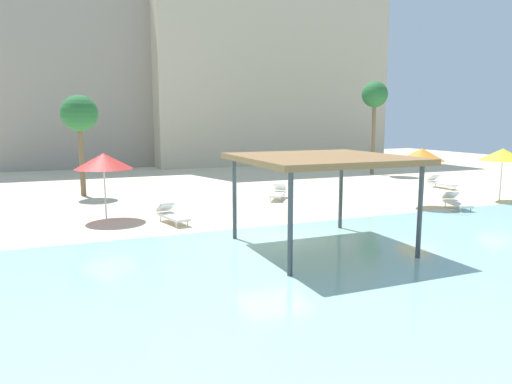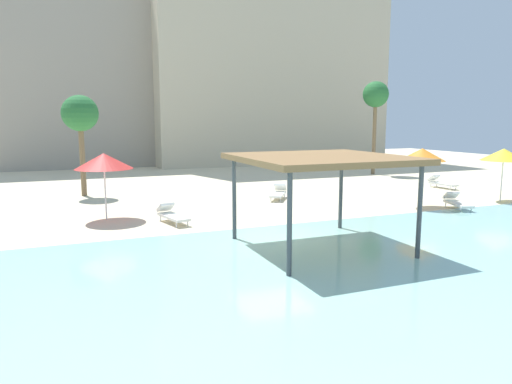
{
  "view_description": "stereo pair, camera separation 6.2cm",
  "coord_description": "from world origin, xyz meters",
  "px_view_note": "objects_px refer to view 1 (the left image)",
  "views": [
    {
      "loc": [
        -6.61,
        -14.57,
        4.05
      ],
      "look_at": [
        0.24,
        2.0,
        1.3
      ],
      "focal_mm": 33.08,
      "sensor_mm": 36.0,
      "label": 1
    },
    {
      "loc": [
        -6.56,
        -14.59,
        4.05
      ],
      "look_at": [
        0.24,
        2.0,
        1.3
      ],
      "focal_mm": 33.08,
      "sensor_mm": 36.0,
      "label": 2
    }
  ],
  "objects_px": {
    "lounge_chair_3": "(172,215)",
    "palm_tree_0": "(375,97)",
    "beach_umbrella_orange_1": "(422,155)",
    "palm_tree_1": "(79,115)",
    "beach_umbrella_yellow_6": "(503,155)",
    "lounge_chair_4": "(440,182)",
    "beach_umbrella_red_4": "(104,161)",
    "lounge_chair_1": "(456,202)",
    "lounge_chair_2": "(278,193)",
    "shade_pavilion": "(321,161)"
  },
  "relations": [
    {
      "from": "beach_umbrella_orange_1",
      "to": "palm_tree_0",
      "type": "height_order",
      "value": "palm_tree_0"
    },
    {
      "from": "lounge_chair_3",
      "to": "lounge_chair_4",
      "type": "bearing_deg",
      "value": 88.36
    },
    {
      "from": "shade_pavilion",
      "to": "beach_umbrella_orange_1",
      "type": "relative_size",
      "value": 1.78
    },
    {
      "from": "beach_umbrella_yellow_6",
      "to": "palm_tree_1",
      "type": "distance_m",
      "value": 21.73
    },
    {
      "from": "shade_pavilion",
      "to": "beach_umbrella_orange_1",
      "type": "distance_m",
      "value": 9.3
    },
    {
      "from": "palm_tree_0",
      "to": "palm_tree_1",
      "type": "relative_size",
      "value": 1.28
    },
    {
      "from": "beach_umbrella_orange_1",
      "to": "lounge_chair_4",
      "type": "xyz_separation_m",
      "value": [
        5.48,
        4.42,
        -2.12
      ]
    },
    {
      "from": "shade_pavilion",
      "to": "lounge_chair_3",
      "type": "distance_m",
      "value": 7.01
    },
    {
      "from": "beach_umbrella_red_4",
      "to": "lounge_chair_1",
      "type": "bearing_deg",
      "value": -13.78
    },
    {
      "from": "beach_umbrella_orange_1",
      "to": "palm_tree_0",
      "type": "relative_size",
      "value": 0.4
    },
    {
      "from": "beach_umbrella_orange_1",
      "to": "lounge_chair_2",
      "type": "bearing_deg",
      "value": 139.5
    },
    {
      "from": "lounge_chair_3",
      "to": "beach_umbrella_orange_1",
      "type": "bearing_deg",
      "value": 72.18
    },
    {
      "from": "lounge_chair_1",
      "to": "palm_tree_1",
      "type": "xyz_separation_m",
      "value": [
        -15.64,
        10.5,
        3.96
      ]
    },
    {
      "from": "beach_umbrella_orange_1",
      "to": "lounge_chair_4",
      "type": "distance_m",
      "value": 7.36
    },
    {
      "from": "palm_tree_1",
      "to": "palm_tree_0",
      "type": "bearing_deg",
      "value": 7.38
    },
    {
      "from": "palm_tree_0",
      "to": "beach_umbrella_red_4",
      "type": "bearing_deg",
      "value": -154.72
    },
    {
      "from": "shade_pavilion",
      "to": "lounge_chair_4",
      "type": "distance_m",
      "value": 16.47
    },
    {
      "from": "lounge_chair_2",
      "to": "palm_tree_0",
      "type": "xyz_separation_m",
      "value": [
        11.39,
        7.59,
        5.39
      ]
    },
    {
      "from": "shade_pavilion",
      "to": "lounge_chair_3",
      "type": "relative_size",
      "value": 2.47
    },
    {
      "from": "shade_pavilion",
      "to": "lounge_chair_2",
      "type": "relative_size",
      "value": 2.57
    },
    {
      "from": "beach_umbrella_orange_1",
      "to": "lounge_chair_3",
      "type": "distance_m",
      "value": 11.8
    },
    {
      "from": "beach_umbrella_orange_1",
      "to": "palm_tree_0",
      "type": "xyz_separation_m",
      "value": [
        6.13,
        12.07,
        3.27
      ]
    },
    {
      "from": "lounge_chair_2",
      "to": "palm_tree_0",
      "type": "height_order",
      "value": "palm_tree_0"
    },
    {
      "from": "shade_pavilion",
      "to": "lounge_chair_1",
      "type": "height_order",
      "value": "shade_pavilion"
    },
    {
      "from": "lounge_chair_3",
      "to": "palm_tree_0",
      "type": "bearing_deg",
      "value": 108.98
    },
    {
      "from": "beach_umbrella_yellow_6",
      "to": "palm_tree_1",
      "type": "xyz_separation_m",
      "value": [
        -19.35,
        9.69,
        1.95
      ]
    },
    {
      "from": "beach_umbrella_yellow_6",
      "to": "lounge_chair_1",
      "type": "xyz_separation_m",
      "value": [
        -3.71,
        -0.81,
        -2.01
      ]
    },
    {
      "from": "lounge_chair_4",
      "to": "palm_tree_1",
      "type": "bearing_deg",
      "value": -108.58
    },
    {
      "from": "shade_pavilion",
      "to": "lounge_chair_3",
      "type": "height_order",
      "value": "shade_pavilion"
    },
    {
      "from": "beach_umbrella_yellow_6",
      "to": "palm_tree_0",
      "type": "bearing_deg",
      "value": 84.11
    },
    {
      "from": "beach_umbrella_yellow_6",
      "to": "beach_umbrella_orange_1",
      "type": "bearing_deg",
      "value": 176.61
    },
    {
      "from": "beach_umbrella_yellow_6",
      "to": "lounge_chair_2",
      "type": "relative_size",
      "value": 1.39
    },
    {
      "from": "shade_pavilion",
      "to": "lounge_chair_3",
      "type": "bearing_deg",
      "value": 122.25
    },
    {
      "from": "beach_umbrella_red_4",
      "to": "lounge_chair_3",
      "type": "bearing_deg",
      "value": -35.3
    },
    {
      "from": "beach_umbrella_red_4",
      "to": "palm_tree_0",
      "type": "relative_size",
      "value": 0.4
    },
    {
      "from": "palm_tree_0",
      "to": "palm_tree_1",
      "type": "height_order",
      "value": "palm_tree_0"
    },
    {
      "from": "palm_tree_0",
      "to": "palm_tree_1",
      "type": "xyz_separation_m",
      "value": [
        -20.62,
        -2.67,
        -1.43
      ]
    },
    {
      "from": "beach_umbrella_orange_1",
      "to": "lounge_chair_1",
      "type": "bearing_deg",
      "value": -43.52
    },
    {
      "from": "shade_pavilion",
      "to": "palm_tree_1",
      "type": "height_order",
      "value": "palm_tree_1"
    },
    {
      "from": "lounge_chair_3",
      "to": "palm_tree_1",
      "type": "xyz_separation_m",
      "value": [
        -2.92,
        8.46,
        3.96
      ]
    },
    {
      "from": "beach_umbrella_orange_1",
      "to": "beach_umbrella_yellow_6",
      "type": "distance_m",
      "value": 4.87
    },
    {
      "from": "beach_umbrella_orange_1",
      "to": "lounge_chair_2",
      "type": "relative_size",
      "value": 1.44
    },
    {
      "from": "beach_umbrella_red_4",
      "to": "lounge_chair_2",
      "type": "distance_m",
      "value": 9.11
    },
    {
      "from": "shade_pavilion",
      "to": "beach_umbrella_red_4",
      "type": "bearing_deg",
      "value": 129.05
    },
    {
      "from": "beach_umbrella_red_4",
      "to": "lounge_chair_4",
      "type": "distance_m",
      "value": 19.6
    },
    {
      "from": "lounge_chair_4",
      "to": "lounge_chair_3",
      "type": "bearing_deg",
      "value": -83.03
    },
    {
      "from": "beach_umbrella_red_4",
      "to": "shade_pavilion",
      "type": "bearing_deg",
      "value": -50.95
    },
    {
      "from": "shade_pavilion",
      "to": "lounge_chair_1",
      "type": "bearing_deg",
      "value": 20.87
    },
    {
      "from": "lounge_chair_1",
      "to": "lounge_chair_3",
      "type": "height_order",
      "value": "same"
    },
    {
      "from": "beach_umbrella_yellow_6",
      "to": "palm_tree_0",
      "type": "height_order",
      "value": "palm_tree_0"
    }
  ]
}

